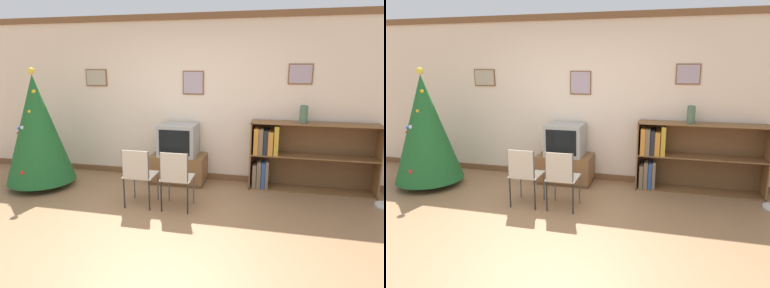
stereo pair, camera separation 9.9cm
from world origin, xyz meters
TOP-DOWN VIEW (x-y plane):
  - ground_plane at (0.00, 0.00)m, footprint 24.00×24.00m
  - wall_back at (0.00, 2.26)m, footprint 8.46×0.11m
  - christmas_tree at (-2.24, 1.27)m, footprint 1.04×1.04m
  - tv_console at (-0.15, 1.93)m, footprint 0.88×0.51m
  - television at (-0.15, 1.93)m, footprint 0.60×0.50m
  - folding_chair_left at (-0.41, 0.85)m, footprint 0.40×0.40m
  - folding_chair_right at (0.12, 0.85)m, footprint 0.40×0.40m
  - bookshelf at (1.62, 2.03)m, footprint 1.87×0.36m
  - vase at (1.77, 2.00)m, footprint 0.12×0.12m

SIDE VIEW (x-z plane):
  - ground_plane at x=0.00m, z-range 0.00..0.00m
  - tv_console at x=-0.15m, z-range 0.00..0.47m
  - folding_chair_left at x=-0.41m, z-range 0.06..0.88m
  - folding_chair_right at x=0.12m, z-range 0.06..0.88m
  - bookshelf at x=1.62m, z-range 0.02..1.08m
  - television at x=-0.15m, z-range 0.47..0.98m
  - christmas_tree at x=-2.24m, z-range -0.01..1.87m
  - vase at x=1.77m, z-range 1.06..1.33m
  - wall_back at x=0.00m, z-range 0.00..2.70m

